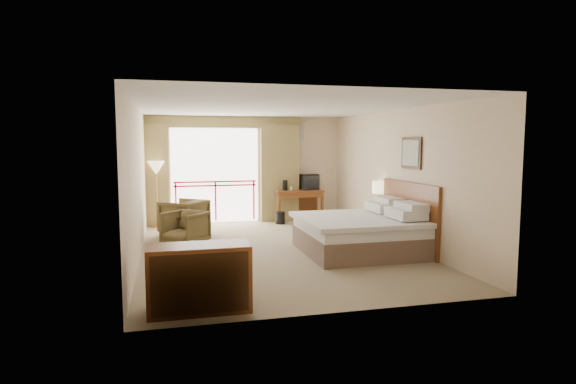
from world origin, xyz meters
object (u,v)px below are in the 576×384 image
object	(u,v)px
bed	(362,233)
armchair_near	(185,245)
desk	(298,197)
dresser	(199,278)
table_lamp	(380,188)
wastebasket	(280,218)
floor_lamp	(156,170)
tv	(309,182)
armchair_far	(184,234)
side_table	(179,224)
nightstand	(380,223)

from	to	relation	value
bed	armchair_near	bearing A→B (deg)	154.85
desk	dresser	size ratio (longest dim) A/B	1.01
table_lamp	wastebasket	size ratio (longest dim) A/B	1.84
bed	floor_lamp	distance (m)	5.33
desk	bed	bearing A→B (deg)	-89.95
tv	armchair_far	bearing A→B (deg)	-143.68
floor_lamp	side_table	bearing A→B (deg)	-74.67
nightstand	armchair_far	distance (m)	4.33
table_lamp	desk	distance (m)	2.84
armchair_far	side_table	distance (m)	0.72
armchair_far	side_table	xyz separation A→B (m)	(-0.13, -0.61, 0.35)
nightstand	side_table	xyz separation A→B (m)	(-4.21, 0.78, 0.03)
side_table	dresser	xyz separation A→B (m)	(0.13, -4.43, 0.06)
bed	wastebasket	distance (m)	3.54
bed	nightstand	xyz separation A→B (m)	(0.93, 1.21, -0.05)
bed	side_table	size ratio (longest dim) A/B	4.15
nightstand	floor_lamp	distance (m)	5.38
nightstand	tv	xyz separation A→B (m)	(-0.82, 2.56, 0.69)
wastebasket	side_table	xyz separation A→B (m)	(-2.53, -1.46, 0.20)
armchair_near	desk	bearing A→B (deg)	80.91
desk	side_table	bearing A→B (deg)	-151.94
table_lamp	tv	distance (m)	2.64
floor_lamp	armchair_far	bearing A→B (deg)	-60.92
floor_lamp	bed	bearing A→B (deg)	-44.42
bed	armchair_near	size ratio (longest dim) A/B	2.83
side_table	tv	bearing A→B (deg)	27.65
dresser	nightstand	bearing A→B (deg)	39.05
desk	floor_lamp	distance (m)	3.64
nightstand	wastebasket	xyz separation A→B (m)	(-1.68, 2.24, -0.17)
bed	armchair_far	distance (m)	4.10
table_lamp	desk	bearing A→B (deg)	113.44
bed	wastebasket	world-z (taller)	bed
desk	armchair_far	xyz separation A→B (m)	(-2.97, -1.23, -0.64)
tv	armchair_near	world-z (taller)	tv
bed	tv	world-z (taller)	tv
armchair_far	dresser	distance (m)	5.05
desk	tv	bearing A→B (deg)	-14.19
armchair_near	floor_lamp	world-z (taller)	floor_lamp
desk	armchair_near	bearing A→B (deg)	-144.47
desk	armchair_far	bearing A→B (deg)	-160.13
tv	floor_lamp	distance (m)	3.87
table_lamp	wastebasket	world-z (taller)	table_lamp
bed	wastebasket	xyz separation A→B (m)	(-0.75, 3.45, -0.23)
nightstand	dresser	distance (m)	5.48
armchair_far	dresser	bearing A→B (deg)	39.05
armchair_far	armchair_near	size ratio (longest dim) A/B	1.15
tv	floor_lamp	bearing A→B (deg)	-161.74
side_table	armchair_far	bearing A→B (deg)	77.84
armchair_near	floor_lamp	size ratio (longest dim) A/B	0.47
desk	tv	xyz separation A→B (m)	(0.30, -0.06, 0.38)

